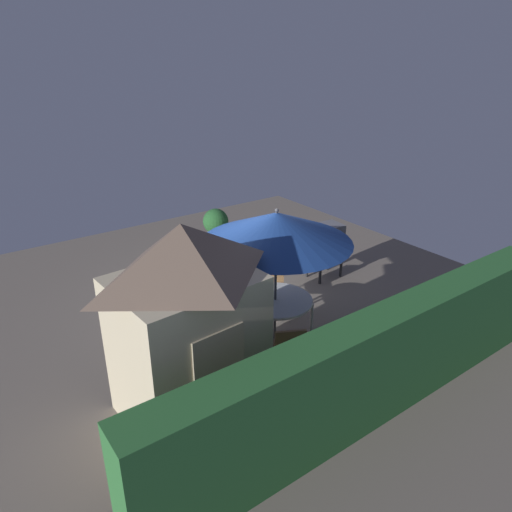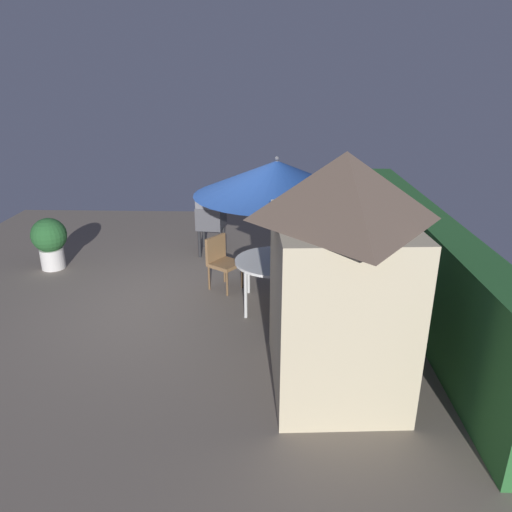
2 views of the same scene
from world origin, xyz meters
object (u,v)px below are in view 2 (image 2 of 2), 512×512
(chair_far_side, at_px, (341,289))
(patio_umbrella, at_px, (277,178))
(patio_table, at_px, (275,264))
(garden_shed, at_px, (339,274))
(potted_plant_by_shed, at_px, (50,240))
(bbq_grill, at_px, (211,212))
(chair_near_shed, at_px, (221,259))

(chair_far_side, bearing_deg, patio_umbrella, -117.40)
(patio_table, distance_m, chair_far_side, 1.09)
(garden_shed, xyz_separation_m, potted_plant_by_shed, (-3.38, -4.86, -0.83))
(patio_umbrella, xyz_separation_m, bbq_grill, (-2.37, -1.28, -1.19))
(garden_shed, xyz_separation_m, patio_table, (-1.98, -0.68, -0.68))
(potted_plant_by_shed, bearing_deg, bbq_grill, 108.58)
(garden_shed, distance_m, patio_table, 2.20)
(chair_near_shed, bearing_deg, patio_table, 54.76)
(potted_plant_by_shed, bearing_deg, garden_shed, 55.18)
(patio_table, relative_size, bbq_grill, 1.04)
(bbq_grill, height_order, potted_plant_by_shed, bbq_grill)
(patio_table, distance_m, potted_plant_by_shed, 4.41)
(chair_near_shed, bearing_deg, bbq_grill, -167.61)
(patio_table, height_order, bbq_grill, bbq_grill)
(chair_far_side, xyz_separation_m, potted_plant_by_shed, (-1.89, -5.14, 0.03))
(chair_near_shed, bearing_deg, potted_plant_by_shed, -103.03)
(bbq_grill, xyz_separation_m, potted_plant_by_shed, (0.97, -2.90, -0.29))
(garden_shed, relative_size, bbq_grill, 2.26)
(garden_shed, bearing_deg, chair_far_side, 169.35)
(patio_umbrella, xyz_separation_m, chair_near_shed, (-0.64, -0.90, -1.52))
(patio_table, relative_size, chair_far_side, 1.39)
(chair_near_shed, bearing_deg, garden_shed, 31.10)
(chair_near_shed, relative_size, chair_far_side, 1.00)
(patio_umbrella, relative_size, chair_near_shed, 2.69)
(patio_umbrella, distance_m, potted_plant_by_shed, 4.65)
(chair_far_side, bearing_deg, chair_near_shed, -121.37)
(garden_shed, height_order, patio_umbrella, garden_shed)
(patio_table, bearing_deg, chair_far_side, 62.60)
(bbq_grill, bearing_deg, patio_table, 28.45)
(garden_shed, relative_size, chair_near_shed, 3.01)
(patio_umbrella, bearing_deg, patio_table, 0.00)
(bbq_grill, bearing_deg, patio_umbrella, 28.45)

